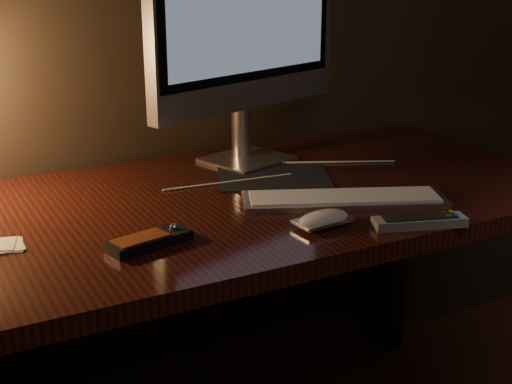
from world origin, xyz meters
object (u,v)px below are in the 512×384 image
desk (217,241)px  mouse (323,221)px  keyboard (344,199)px  tv_remote (419,221)px  monitor (248,11)px  media_remote (149,240)px

desk → mouse: 0.36m
desk → keyboard: (0.20, -0.22, 0.14)m
tv_remote → keyboard: bearing=122.9°
monitor → keyboard: size_ratio=1.46×
tv_remote → mouse: bearing=170.4°
keyboard → mouse: (-0.12, -0.10, 0.00)m
monitor → tv_remote: (0.08, -0.57, -0.37)m
monitor → media_remote: 0.69m
media_remote → tv_remote: (0.50, -0.16, -0.00)m
monitor → keyboard: bearing=-103.0°
desk → monitor: (0.17, 0.16, 0.51)m
keyboard → tv_remote: 0.19m
media_remote → keyboard: bearing=-8.7°
mouse → desk: bearing=100.1°
keyboard → mouse: mouse is taller
keyboard → tv_remote: tv_remote is taller
mouse → media_remote: bearing=163.7°
media_remote → mouse: bearing=-24.1°
monitor → mouse: 0.61m
monitor → mouse: (-0.08, -0.48, -0.37)m
monitor → tv_remote: 0.68m
mouse → tv_remote: (0.17, -0.09, -0.00)m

